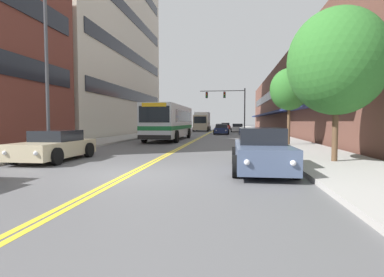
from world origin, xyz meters
name	(u,v)px	position (x,y,z in m)	size (l,w,h in m)	color
ground_plane	(210,132)	(0.00, 37.00, 0.00)	(240.00, 240.00, 0.00)	#565659
sidewalk_left	(164,132)	(-7.36, 37.00, 0.07)	(3.72, 106.00, 0.15)	#9E9B96
sidewalk_right	(259,132)	(7.36, 37.00, 0.07)	(3.72, 106.00, 0.15)	#9E9B96
centre_line	(210,132)	(0.00, 37.00, 0.00)	(0.34, 106.00, 0.01)	yellow
office_tower_left	(88,18)	(-15.46, 28.52, 15.17)	(12.08, 28.15, 30.33)	beige
storefront_row_right	(301,101)	(13.45, 37.00, 4.80)	(9.10, 68.00, 9.60)	brown
city_bus	(170,121)	(-2.42, 18.05, 1.77)	(2.93, 11.44, 3.12)	silver
car_dark_grey_parked_left_near	(172,130)	(-4.34, 28.60, 0.62)	(2.00, 4.25, 1.35)	#38383D
car_beige_parked_left_mid	(55,146)	(-4.38, 2.81, 0.62)	(2.03, 4.43, 1.31)	#BCAD89
car_slate_blue_parked_right_foreground	(261,151)	(4.28, 1.26, 0.68)	(1.99, 4.86, 1.48)	#475675
car_white_parked_right_mid	(238,128)	(4.25, 40.35, 0.62)	(2.13, 4.75, 1.33)	white
car_red_moving_lead	(226,126)	(2.01, 54.64, 0.65)	(2.19, 4.14, 1.40)	maroon
car_black_moving_second	(221,128)	(1.40, 43.55, 0.60)	(2.06, 4.13, 1.29)	black
car_navy_moving_third	(222,129)	(1.95, 31.01, 0.62)	(2.02, 4.74, 1.30)	#19234C
box_truck	(202,121)	(-1.95, 43.76, 1.69)	(2.74, 6.60, 3.32)	beige
traffic_signal_mast	(229,101)	(2.91, 36.13, 4.76)	(6.78, 0.38, 6.64)	#47474C
street_lamp_left_near	(51,48)	(-5.06, 3.77, 5.09)	(2.03, 0.28, 8.71)	#47474C
street_tree_right_near	(337,62)	(7.27, 2.99, 3.99)	(3.72, 3.72, 5.89)	brown
street_tree_right_mid	(289,89)	(7.09, 11.57, 3.85)	(2.55, 2.55, 5.11)	brown
fire_hydrant	(279,142)	(5.95, 8.01, 0.52)	(0.28, 0.20, 0.74)	yellow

